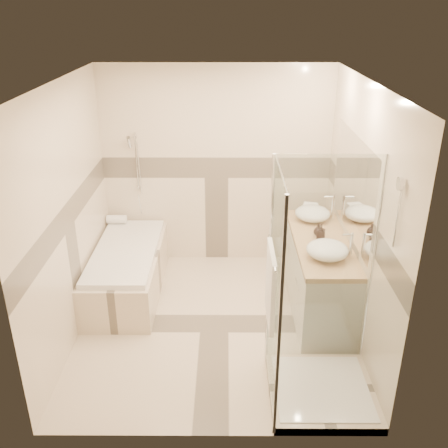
{
  "coord_description": "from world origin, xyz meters",
  "views": [
    {
      "loc": [
        0.12,
        -4.41,
        3.14
      ],
      "look_at": [
        0.1,
        0.25,
        1.05
      ],
      "focal_mm": 40.0,
      "sensor_mm": 36.0,
      "label": 1
    }
  ],
  "objects_px": {
    "amenity_bottle_b": "(319,230)",
    "vessel_sink_far": "(327,250)",
    "vanity": "(318,275)",
    "shower_enclosure": "(310,342)",
    "bathtub": "(127,268)",
    "vessel_sink_near": "(312,213)",
    "amenity_bottle_a": "(321,233)"
  },
  "relations": [
    {
      "from": "bathtub",
      "to": "vanity",
      "type": "height_order",
      "value": "vanity"
    },
    {
      "from": "amenity_bottle_b",
      "to": "vanity",
      "type": "bearing_deg",
      "value": -79.1
    },
    {
      "from": "vessel_sink_near",
      "to": "amenity_bottle_a",
      "type": "bearing_deg",
      "value": -90.0
    },
    {
      "from": "bathtub",
      "to": "amenity_bottle_b",
      "type": "relative_size",
      "value": 12.55
    },
    {
      "from": "shower_enclosure",
      "to": "amenity_bottle_a",
      "type": "relative_size",
      "value": 10.95
    },
    {
      "from": "vanity",
      "to": "vessel_sink_far",
      "type": "relative_size",
      "value": 3.95
    },
    {
      "from": "bathtub",
      "to": "amenity_bottle_b",
      "type": "height_order",
      "value": "amenity_bottle_b"
    },
    {
      "from": "amenity_bottle_a",
      "to": "bathtub",
      "type": "bearing_deg",
      "value": 169.85
    },
    {
      "from": "vanity",
      "to": "vessel_sink_far",
      "type": "bearing_deg",
      "value": -92.88
    },
    {
      "from": "bathtub",
      "to": "shower_enclosure",
      "type": "height_order",
      "value": "shower_enclosure"
    },
    {
      "from": "bathtub",
      "to": "amenity_bottle_b",
      "type": "distance_m",
      "value": 2.23
    },
    {
      "from": "vessel_sink_near",
      "to": "vanity",
      "type": "bearing_deg",
      "value": -87.79
    },
    {
      "from": "vessel_sink_far",
      "to": "bathtub",
      "type": "bearing_deg",
      "value": 160.67
    },
    {
      "from": "vessel_sink_far",
      "to": "amenity_bottle_a",
      "type": "relative_size",
      "value": 2.2
    },
    {
      "from": "vanity",
      "to": "amenity_bottle_b",
      "type": "relative_size",
      "value": 11.96
    },
    {
      "from": "vessel_sink_far",
      "to": "amenity_bottle_b",
      "type": "distance_m",
      "value": 0.5
    },
    {
      "from": "vessel_sink_near",
      "to": "amenity_bottle_b",
      "type": "distance_m",
      "value": 0.41
    },
    {
      "from": "amenity_bottle_b",
      "to": "bathtub",
      "type": "bearing_deg",
      "value": 173.4
    },
    {
      "from": "vessel_sink_near",
      "to": "amenity_bottle_a",
      "type": "height_order",
      "value": "amenity_bottle_a"
    },
    {
      "from": "vanity",
      "to": "shower_enclosure",
      "type": "xyz_separation_m",
      "value": [
        -0.29,
        -1.27,
        0.08
      ]
    },
    {
      "from": "amenity_bottle_b",
      "to": "vessel_sink_far",
      "type": "bearing_deg",
      "value": -90.0
    },
    {
      "from": "shower_enclosure",
      "to": "bathtub",
      "type": "bearing_deg",
      "value": 138.9
    },
    {
      "from": "bathtub",
      "to": "amenity_bottle_a",
      "type": "distance_m",
      "value": 2.26
    },
    {
      "from": "vessel_sink_near",
      "to": "amenity_bottle_b",
      "type": "height_order",
      "value": "vessel_sink_near"
    },
    {
      "from": "shower_enclosure",
      "to": "vessel_sink_far",
      "type": "xyz_separation_m",
      "value": [
        0.27,
        0.87,
        0.43
      ]
    },
    {
      "from": "vanity",
      "to": "vessel_sink_near",
      "type": "height_order",
      "value": "vessel_sink_near"
    },
    {
      "from": "bathtub",
      "to": "amenity_bottle_a",
      "type": "xyz_separation_m",
      "value": [
        2.13,
        -0.38,
        0.64
      ]
    },
    {
      "from": "vanity",
      "to": "amenity_bottle_b",
      "type": "distance_m",
      "value": 0.5
    },
    {
      "from": "shower_enclosure",
      "to": "vessel_sink_near",
      "type": "bearing_deg",
      "value": 81.33
    },
    {
      "from": "shower_enclosure",
      "to": "vessel_sink_near",
      "type": "distance_m",
      "value": 1.86
    },
    {
      "from": "shower_enclosure",
      "to": "vessel_sink_far",
      "type": "relative_size",
      "value": 4.98
    },
    {
      "from": "bathtub",
      "to": "shower_enclosure",
      "type": "bearing_deg",
      "value": -41.1
    }
  ]
}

